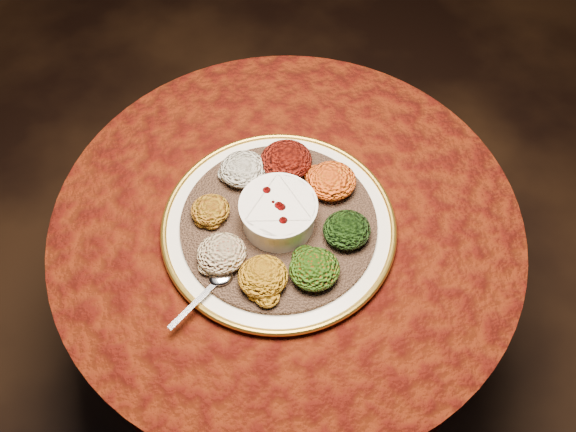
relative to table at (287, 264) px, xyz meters
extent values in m
plane|color=black|center=(0.00, 0.00, -0.55)|extent=(4.00, 4.00, 0.00)
cylinder|color=black|center=(0.00, 0.00, -0.53)|extent=(0.44, 0.44, 0.04)
cylinder|color=black|center=(0.00, 0.00, -0.21)|extent=(0.12, 0.12, 0.68)
cylinder|color=black|center=(0.00, 0.00, 0.15)|extent=(0.80, 0.80, 0.04)
cylinder|color=#411105|center=(0.00, 0.00, 0.00)|extent=(0.93, 0.93, 0.34)
cylinder|color=#411105|center=(0.00, 0.00, 0.17)|extent=(0.96, 0.96, 0.01)
cylinder|color=white|center=(-0.02, -0.01, 0.19)|extent=(0.48, 0.48, 0.02)
torus|color=gold|center=(-0.02, -0.01, 0.20)|extent=(0.47, 0.47, 0.01)
cylinder|color=brown|center=(-0.02, -0.01, 0.20)|extent=(0.52, 0.52, 0.01)
cylinder|color=white|center=(-0.02, -0.01, 0.24)|extent=(0.14, 0.14, 0.06)
cylinder|color=white|center=(-0.02, -0.01, 0.27)|extent=(0.15, 0.15, 0.01)
cylinder|color=#610406|center=(-0.02, -0.01, 0.26)|extent=(0.12, 0.12, 0.01)
ellipsoid|color=silver|center=(-0.16, -0.11, 0.21)|extent=(0.05, 0.03, 0.01)
cube|color=silver|center=(-0.22, -0.14, 0.21)|extent=(0.11, 0.08, 0.00)
ellipsoid|color=silver|center=(-0.06, 0.12, 0.23)|extent=(0.10, 0.09, 0.05)
ellipsoid|color=black|center=(0.03, 0.11, 0.23)|extent=(0.11, 0.10, 0.05)
ellipsoid|color=#B4820F|center=(0.10, 0.04, 0.23)|extent=(0.10, 0.10, 0.05)
ellipsoid|color=black|center=(0.10, -0.08, 0.23)|extent=(0.09, 0.09, 0.04)
ellipsoid|color=#A4280A|center=(0.01, -0.15, 0.23)|extent=(0.10, 0.09, 0.05)
ellipsoid|color=#AA730F|center=(-0.08, -0.13, 0.23)|extent=(0.09, 0.09, 0.05)
ellipsoid|color=maroon|center=(-0.15, -0.07, 0.23)|extent=(0.09, 0.09, 0.05)
ellipsoid|color=#9B6C12|center=(-0.14, 0.04, 0.23)|extent=(0.08, 0.07, 0.04)
camera|label=1|loc=(-0.19, -0.67, 1.27)|focal=40.00mm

